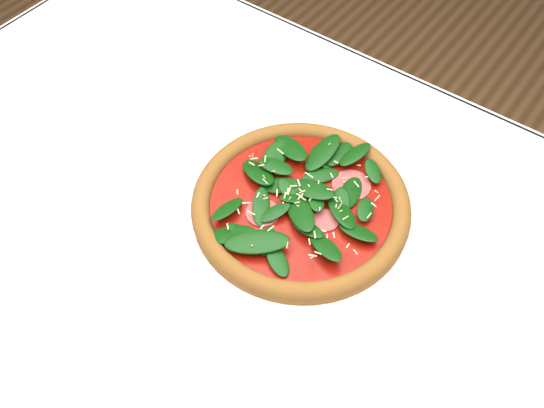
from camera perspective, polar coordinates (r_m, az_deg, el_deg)
The scene contains 3 objects.
dining_table at distance 0.80m, azimuth -1.75°, elevation -9.11°, with size 1.21×0.81×0.75m.
plate at distance 0.75m, azimuth 2.68°, elevation -0.66°, with size 0.31×0.31×0.01m.
pizza at distance 0.74m, azimuth 2.73°, elevation 0.16°, with size 0.34×0.34×0.03m.
Camera 1 is at (0.25, -0.29, 1.36)m, focal length 40.00 mm.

